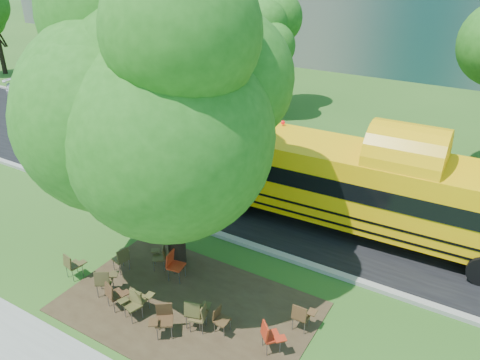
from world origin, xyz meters
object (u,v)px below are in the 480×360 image
Objects in this scene: chair_9 at (161,255)px; chair_6 at (200,314)px; chair_12 at (220,318)px; chair_2 at (104,280)px; chair_10 at (174,264)px; chair_0 at (72,264)px; bg_car_red at (148,129)px; chair_11 at (195,311)px; chair_3 at (134,302)px; pedestrian_a at (114,84)px; chair_1 at (114,293)px; main_tree at (165,82)px; bg_car_white at (38,89)px; chair_8 at (122,257)px; bg_car_silver at (94,101)px; black_car at (114,159)px; pedestrian_b at (57,78)px; chair_5 at (163,317)px; chair_13 at (302,315)px; chair_4 at (139,298)px; chair_7 at (270,335)px; school_bus at (396,194)px.

chair_6 is at bearing -154.02° from chair_9.
chair_6 is 0.54m from chair_12.
chair_2 is 2.05m from chair_10.
bg_car_red reaches higher than chair_0.
chair_3 is at bearing -179.13° from chair_11.
bg_car_red is at bearing -125.74° from pedestrian_a.
chair_2 is (-0.65, 0.28, 0.02)m from chair_1.
main_tree is 12.33× the size of chair_12.
main_tree is 11.09× the size of chair_3.
chair_3 is 12.94m from bg_car_red.
chair_1 is 3.10m from chair_12.
chair_1 is 0.20× the size of bg_car_white.
chair_8 is at bearing -97.81° from chair_12.
chair_10 is at bearing 37.24° from chair_6.
black_car is at bearing -131.87° from bg_car_silver.
chair_1 is at bearing -27.72° from chair_10.
chair_0 is 4.45m from chair_11.
bg_car_white is at bearing -127.55° from chair_10.
pedestrian_a is (-14.21, 14.16, 0.28)m from chair_8.
bg_car_white is 2.14m from pedestrian_b.
chair_6 is at bearing -151.17° from bg_car_red.
bg_car_red is at bearing -144.95° from chair_10.
chair_11 reaches higher than chair_0.
chair_5 reaches higher than chair_13.
chair_1 is 1.72m from chair_8.
black_car is at bearing -133.02° from chair_10.
pedestrian_b reaches higher than chair_2.
chair_4 is 1.12m from chair_5.
chair_4 is 12.78m from bg_car_red.
chair_1 is at bearing 36.63° from pedestrian_b.
chair_7 is 1.43m from chair_12.
chair_7 is (3.74, 0.82, 0.02)m from chair_3.
chair_11 is at bearing -128.67° from chair_7.
chair_7 is 12.12m from black_car.
pedestrian_a is at bearing 140.02° from main_tree.
chair_5 is 0.23× the size of bg_car_silver.
chair_13 is (1.81, 1.14, 0.06)m from chair_12.
chair_6 reaches higher than chair_3.
chair_0 is at bearing 145.97° from chair_2.
school_bus is 14.33× the size of chair_13.
chair_8 is 1.72m from chair_10.
chair_11 is 0.24× the size of bg_car_silver.
school_bus is 13.12× the size of chair_11.
chair_4 is at bearing 169.96° from chair_9.
chair_1 is 9.04m from black_car.
pedestrian_a is at bearing 122.74° from chair_11.
chair_6 is (3.15, 0.30, -0.04)m from chair_2.
chair_3 is at bearing 20.51° from chair_1.
chair_6 is (1.80, 0.33, 0.02)m from chair_4.
chair_6 is 0.20× the size of black_car.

